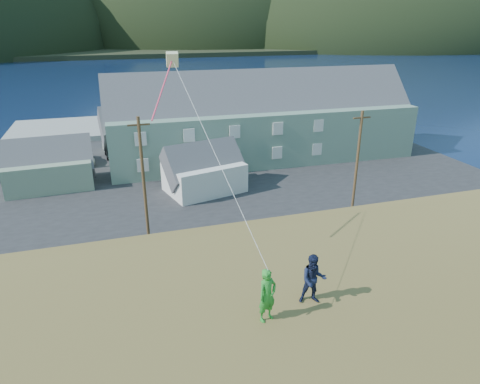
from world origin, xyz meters
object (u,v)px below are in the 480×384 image
(kite_flyer_green, at_px, (267,295))
(shed_white, at_px, (204,170))
(kite_flyer_navy, at_px, (313,279))
(wharf, at_px, (100,128))
(lodge, at_px, (262,118))
(shed_palegreen_far, at_px, (145,130))
(shed_palegreen_near, at_px, (49,166))

(kite_flyer_green, bearing_deg, shed_white, 60.77)
(shed_white, bearing_deg, kite_flyer_navy, -109.08)
(shed_white, relative_size, kite_flyer_navy, 4.78)
(wharf, distance_m, shed_white, 31.64)
(kite_flyer_navy, bearing_deg, shed_white, 101.90)
(wharf, bearing_deg, kite_flyer_navy, -82.63)
(lodge, bearing_deg, shed_palegreen_far, 152.81)
(wharf, bearing_deg, lodge, -46.96)
(wharf, bearing_deg, shed_white, -71.47)
(shed_palegreen_near, relative_size, shed_white, 1.03)
(shed_palegreen_far, bearing_deg, shed_white, -82.19)
(shed_palegreen_near, bearing_deg, kite_flyer_navy, -72.95)
(kite_flyer_navy, bearing_deg, lodge, 89.40)
(shed_white, bearing_deg, shed_palegreen_near, 144.60)
(shed_white, xyz_separation_m, shed_palegreen_far, (-4.17, 16.47, 0.47))
(shed_palegreen_near, relative_size, kite_flyer_navy, 4.94)
(kite_flyer_navy, bearing_deg, wharf, 114.23)
(shed_palegreen_near, distance_m, shed_white, 15.96)
(lodge, distance_m, shed_palegreen_near, 24.60)
(kite_flyer_navy, bearing_deg, shed_palegreen_near, 126.73)
(kite_flyer_green, bearing_deg, wharf, 74.77)
(lodge, height_order, kite_flyer_navy, lodge)
(wharf, bearing_deg, kite_flyer_green, -84.41)
(wharf, height_order, lodge, lodge)
(shed_white, distance_m, kite_flyer_navy, 29.17)
(wharf, relative_size, shed_palegreen_far, 2.24)
(lodge, bearing_deg, shed_palegreen_near, -170.92)
(shed_palegreen_far, bearing_deg, lodge, -34.76)
(lodge, distance_m, shed_white, 13.36)
(wharf, distance_m, shed_palegreen_far, 14.88)
(lodge, height_order, kite_flyer_green, lodge)
(shed_palegreen_far, distance_m, kite_flyer_green, 45.67)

